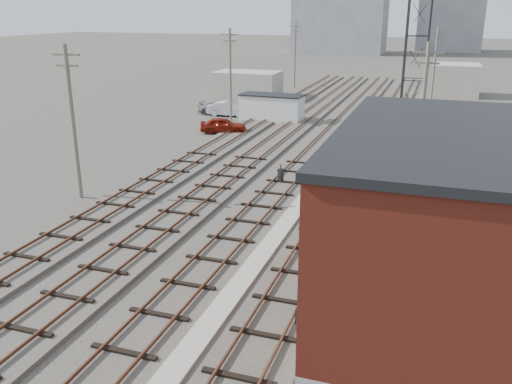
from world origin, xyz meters
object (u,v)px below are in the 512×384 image
at_px(switch_stand, 281,176).
at_px(site_trailer, 272,107).
at_px(signal_mast, 309,261).
at_px(car_silver, 229,109).
at_px(car_red, 223,125).
at_px(car_grey, 218,109).

bearing_deg(switch_stand, site_trailer, 128.83).
relative_size(signal_mast, switch_stand, 3.39).
bearing_deg(site_trailer, car_silver, 170.93).
bearing_deg(switch_stand, signal_mast, -50.20).
height_order(signal_mast, car_red, signal_mast).
distance_m(car_silver, car_grey, 1.49).
height_order(switch_stand, car_silver, car_silver).
distance_m(site_trailer, car_silver, 5.11).
height_order(car_red, car_silver, car_silver).
height_order(signal_mast, car_silver, signal_mast).
relative_size(signal_mast, site_trailer, 0.66).
distance_m(signal_mast, site_trailer, 37.31).
distance_m(signal_mast, switch_stand, 16.48).
relative_size(car_silver, car_grey, 1.07).
xyz_separation_m(signal_mast, car_silver, (-17.21, 36.18, -1.74)).
bearing_deg(site_trailer, car_grey, 170.41).
xyz_separation_m(site_trailer, car_grey, (-6.44, 1.28, -0.71)).
bearing_deg(car_red, signal_mast, -171.06).
distance_m(car_red, car_silver, 8.11).
relative_size(site_trailer, car_silver, 1.38).
height_order(signal_mast, switch_stand, signal_mast).
relative_size(signal_mast, car_red, 1.01).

